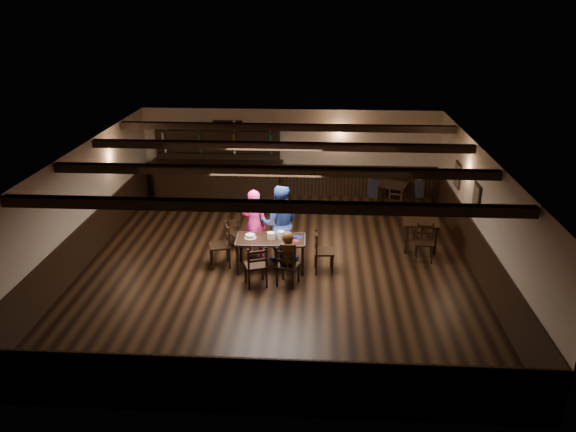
# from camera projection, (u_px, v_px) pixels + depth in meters

# --- Properties ---
(ground) EXTENTS (10.00, 10.00, 0.00)m
(ground) POSITION_uv_depth(u_px,v_px,m) (278.00, 266.00, 13.04)
(ground) COLOR black
(ground) RESTS_ON ground
(room_shell) EXTENTS (9.02, 10.02, 2.71)m
(room_shell) POSITION_uv_depth(u_px,v_px,m) (278.00, 194.00, 12.43)
(room_shell) COLOR #C1B3A0
(room_shell) RESTS_ON ground
(dining_table) EXTENTS (1.59, 0.83, 0.75)m
(dining_table) POSITION_uv_depth(u_px,v_px,m) (271.00, 242.00, 12.66)
(dining_table) COLOR black
(dining_table) RESTS_ON ground
(chair_near_left) EXTENTS (0.56, 0.55, 0.95)m
(chair_near_left) POSITION_uv_depth(u_px,v_px,m) (256.00, 263.00, 11.90)
(chair_near_left) COLOR black
(chair_near_left) RESTS_ON ground
(chair_near_right) EXTENTS (0.53, 0.52, 0.92)m
(chair_near_right) POSITION_uv_depth(u_px,v_px,m) (287.00, 264.00, 11.94)
(chair_near_right) COLOR black
(chair_near_right) RESTS_ON ground
(chair_end_left) EXTENTS (0.57, 0.59, 1.03)m
(chair_end_left) POSITION_uv_depth(u_px,v_px,m) (223.00, 242.00, 12.85)
(chair_end_left) COLOR black
(chair_end_left) RESTS_ON ground
(chair_end_right) EXTENTS (0.46, 0.48, 0.96)m
(chair_end_right) POSITION_uv_depth(u_px,v_px,m) (320.00, 248.00, 12.60)
(chair_end_right) COLOR black
(chair_end_right) RESTS_ON ground
(chair_far_pushed) EXTENTS (0.50, 0.50, 0.77)m
(chair_far_pushed) POSITION_uv_depth(u_px,v_px,m) (236.00, 231.00, 13.83)
(chair_far_pushed) COLOR black
(chair_far_pushed) RESTS_ON ground
(woman_pink) EXTENTS (0.66, 0.47, 1.70)m
(woman_pink) POSITION_uv_depth(u_px,v_px,m) (254.00, 224.00, 13.18)
(woman_pink) COLOR #FF248D
(woman_pink) RESTS_ON ground
(man_blue) EXTENTS (0.93, 0.73, 1.85)m
(man_blue) POSITION_uv_depth(u_px,v_px,m) (280.00, 223.00, 13.02)
(man_blue) COLOR navy
(man_blue) RESTS_ON ground
(seated_person) EXTENTS (0.34, 0.50, 0.82)m
(seated_person) POSITION_uv_depth(u_px,v_px,m) (288.00, 250.00, 11.88)
(seated_person) COLOR black
(seated_person) RESTS_ON ground
(cake) EXTENTS (0.27, 0.27, 0.09)m
(cake) POSITION_uv_depth(u_px,v_px,m) (250.00, 236.00, 12.65)
(cake) COLOR white
(cake) RESTS_ON dining_table
(plate_stack_a) EXTENTS (0.17, 0.17, 0.16)m
(plate_stack_a) POSITION_uv_depth(u_px,v_px,m) (271.00, 236.00, 12.59)
(plate_stack_a) COLOR white
(plate_stack_a) RESTS_ON dining_table
(plate_stack_b) EXTENTS (0.15, 0.15, 0.18)m
(plate_stack_b) POSITION_uv_depth(u_px,v_px,m) (281.00, 235.00, 12.61)
(plate_stack_b) COLOR white
(plate_stack_b) RESTS_ON dining_table
(tea_light) EXTENTS (0.06, 0.06, 0.06)m
(tea_light) POSITION_uv_depth(u_px,v_px,m) (271.00, 236.00, 12.70)
(tea_light) COLOR #A5A8AD
(tea_light) RESTS_ON dining_table
(salt_shaker) EXTENTS (0.03, 0.03, 0.08)m
(salt_shaker) POSITION_uv_depth(u_px,v_px,m) (288.00, 239.00, 12.49)
(salt_shaker) COLOR silver
(salt_shaker) RESTS_ON dining_table
(pepper_shaker) EXTENTS (0.04, 0.04, 0.10)m
(pepper_shaker) POSITION_uv_depth(u_px,v_px,m) (291.00, 238.00, 12.54)
(pepper_shaker) COLOR #A5A8AD
(pepper_shaker) RESTS_ON dining_table
(drink_glass) EXTENTS (0.08, 0.08, 0.12)m
(drink_glass) POSITION_uv_depth(u_px,v_px,m) (282.00, 234.00, 12.74)
(drink_glass) COLOR silver
(drink_glass) RESTS_ON dining_table
(menu_red) EXTENTS (0.40, 0.34, 0.00)m
(menu_red) POSITION_uv_depth(u_px,v_px,m) (291.00, 240.00, 12.54)
(menu_red) COLOR maroon
(menu_red) RESTS_ON dining_table
(menu_blue) EXTENTS (0.36, 0.30, 0.00)m
(menu_blue) POSITION_uv_depth(u_px,v_px,m) (295.00, 237.00, 12.73)
(menu_blue) COLOR #0F154C
(menu_blue) RESTS_ON dining_table
(bar_counter) EXTENTS (4.02, 0.70, 2.20)m
(bar_counter) POSITION_uv_depth(u_px,v_px,m) (218.00, 174.00, 17.28)
(bar_counter) COLOR black
(bar_counter) RESTS_ON ground
(back_table_a) EXTENTS (0.91, 0.91, 0.75)m
(back_table_a) POSITION_uv_depth(u_px,v_px,m) (421.00, 224.00, 13.71)
(back_table_a) COLOR black
(back_table_a) RESTS_ON ground
(back_table_b) EXTENTS (1.03, 1.03, 0.75)m
(back_table_b) POSITION_uv_depth(u_px,v_px,m) (392.00, 187.00, 16.34)
(back_table_b) COLOR black
(back_table_b) RESTS_ON ground
(bg_patron_left) EXTENTS (0.27, 0.41, 0.81)m
(bg_patron_left) POSITION_uv_depth(u_px,v_px,m) (373.00, 183.00, 16.01)
(bg_patron_left) COLOR black
(bg_patron_left) RESTS_ON ground
(bg_patron_right) EXTENTS (0.22, 0.35, 0.70)m
(bg_patron_right) POSITION_uv_depth(u_px,v_px,m) (420.00, 184.00, 16.05)
(bg_patron_right) COLOR black
(bg_patron_right) RESTS_ON ground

